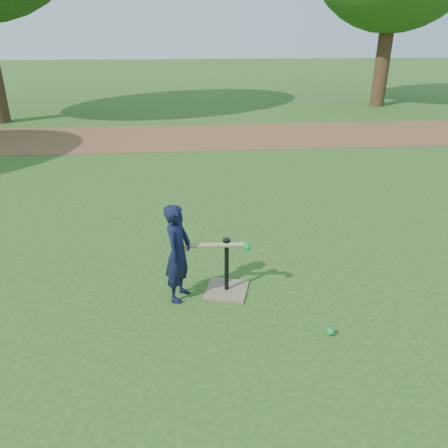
{
  "coord_description": "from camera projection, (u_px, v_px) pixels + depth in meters",
  "views": [
    {
      "loc": [
        -0.56,
        -3.79,
        2.56
      ],
      "look_at": [
        -0.17,
        0.47,
        0.65
      ],
      "focal_mm": 35.0,
      "sensor_mm": 36.0,
      "label": 1
    }
  ],
  "objects": [
    {
      "name": "batting_tee",
      "position": [
        227.0,
        282.0,
        4.63
      ],
      "size": [
        0.53,
        0.53,
        0.61
      ],
      "color": "#846E54",
      "rests_on": "ground"
    },
    {
      "name": "ground",
      "position": [
        244.0,
        299.0,
        4.53
      ],
      "size": [
        80.0,
        80.0,
        0.0
      ],
      "primitive_type": "plane",
      "color": "#285116",
      "rests_on": "ground"
    },
    {
      "name": "child",
      "position": [
        178.0,
        253.0,
        4.36
      ],
      "size": [
        0.36,
        0.44,
        1.03
      ],
      "primitive_type": "imported",
      "rotation": [
        0.0,
        0.0,
        1.21
      ],
      "color": "black",
      "rests_on": "ground"
    },
    {
      "name": "swing_action",
      "position": [
        219.0,
        246.0,
        4.4
      ],
      "size": [
        0.69,
        0.15,
        0.08
      ],
      "color": "tan",
      "rests_on": "ground"
    },
    {
      "name": "wiffle_ball_ground",
      "position": [
        330.0,
        331.0,
        3.98
      ],
      "size": [
        0.08,
        0.08,
        0.08
      ],
      "primitive_type": "sphere",
      "color": "#0E9A3A",
      "rests_on": "ground"
    },
    {
      "name": "dirt_strip",
      "position": [
        206.0,
        137.0,
        11.35
      ],
      "size": [
        24.0,
        3.0,
        0.01
      ],
      "primitive_type": "cube",
      "color": "brown",
      "rests_on": "ground"
    }
  ]
}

